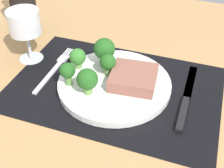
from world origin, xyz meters
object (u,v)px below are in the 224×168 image
(steak, at_px, (133,78))
(fork, at_px, (55,69))
(plate, at_px, (114,84))
(wine_bottle, at_px, (22,0))
(wine_glass, at_px, (25,25))
(knife, at_px, (186,100))

(steak, relative_size, fork, 0.52)
(plate, xyz_separation_m, steak, (0.04, 0.01, 0.02))
(wine_bottle, height_order, wine_glass, wine_bottle)
(steak, distance_m, wine_glass, 0.29)
(plate, bearing_deg, steak, 14.00)
(plate, xyz_separation_m, knife, (0.16, 0.01, -0.00))
(knife, xyz_separation_m, wine_bottle, (-0.48, 0.15, 0.09))
(knife, bearing_deg, wine_bottle, 162.47)
(steak, xyz_separation_m, wine_bottle, (-0.36, 0.15, 0.06))
(fork, bearing_deg, knife, -2.03)
(fork, xyz_separation_m, wine_bottle, (-0.17, 0.15, 0.09))
(fork, relative_size, knife, 0.83)
(steak, bearing_deg, plate, -166.00)
(fork, distance_m, knife, 0.32)
(knife, bearing_deg, fork, 178.52)
(plate, height_order, fork, plate)
(steak, distance_m, wine_bottle, 0.40)
(fork, bearing_deg, steak, -1.60)
(plate, xyz_separation_m, wine_glass, (-0.24, 0.04, 0.09))
(plate, height_order, wine_bottle, wine_bottle)
(wine_bottle, bearing_deg, plate, -26.24)
(steak, relative_size, knife, 0.43)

